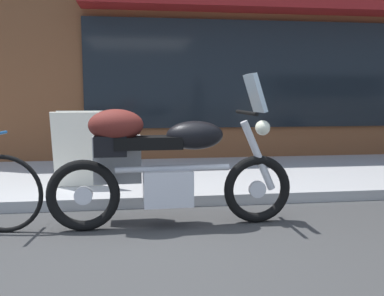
% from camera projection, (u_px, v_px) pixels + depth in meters
% --- Properties ---
extents(ground_plane, '(80.00, 80.00, 0.00)m').
position_uv_depth(ground_plane, '(146.00, 259.00, 3.02)').
color(ground_plane, '#383838').
extents(touring_motorcycle, '(2.24, 0.64, 1.40)m').
position_uv_depth(touring_motorcycle, '(159.00, 161.00, 3.71)').
color(touring_motorcycle, black).
rests_on(touring_motorcycle, ground_plane).
extents(sandwich_board_sign, '(0.55, 0.41, 0.89)m').
position_uv_depth(sandwich_board_sign, '(78.00, 149.00, 4.85)').
color(sandwich_board_sign, silver).
rests_on(sandwich_board_sign, sidewalk_curb).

